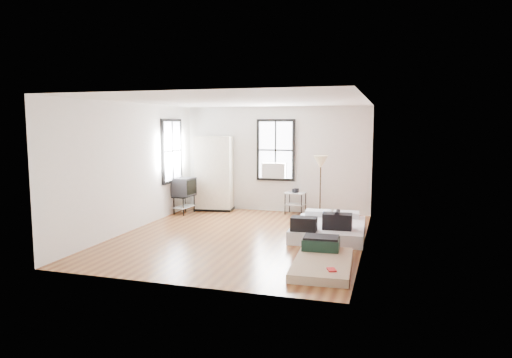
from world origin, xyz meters
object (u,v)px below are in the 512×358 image
(mattress_bare, at_px, (322,259))
(wardrobe, at_px, (214,174))
(floor_lamp, at_px, (321,165))
(tv_stand, at_px, (184,188))
(mattress_main, at_px, (328,228))
(side_table, at_px, (295,197))

(mattress_bare, height_order, wardrobe, wardrobe)
(floor_lamp, distance_m, tv_stand, 3.62)
(mattress_main, bearing_deg, mattress_bare, -87.36)
(mattress_bare, bearing_deg, tv_stand, 137.52)
(mattress_main, relative_size, wardrobe, 1.01)
(wardrobe, bearing_deg, mattress_main, -38.90)
(wardrobe, height_order, floor_lamp, wardrobe)
(mattress_bare, distance_m, side_table, 4.40)
(mattress_bare, distance_m, tv_stand, 5.40)
(mattress_bare, height_order, side_table, side_table)
(wardrobe, xyz_separation_m, floor_lamp, (2.98, -0.54, 0.35))
(tv_stand, bearing_deg, wardrobe, 56.12)
(mattress_main, bearing_deg, tv_stand, 158.77)
(mattress_bare, bearing_deg, side_table, 104.72)
(side_table, bearing_deg, tv_stand, -164.94)
(wardrobe, relative_size, floor_lamp, 1.27)
(wardrobe, bearing_deg, mattress_bare, -56.80)
(mattress_bare, bearing_deg, wardrobe, 128.08)
(mattress_bare, xyz_separation_m, tv_stand, (-4.14, 3.42, 0.56))
(side_table, bearing_deg, floor_lamp, -39.78)
(mattress_main, xyz_separation_m, tv_stand, (-3.96, 1.36, 0.50))
(wardrobe, bearing_deg, side_table, -5.94)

